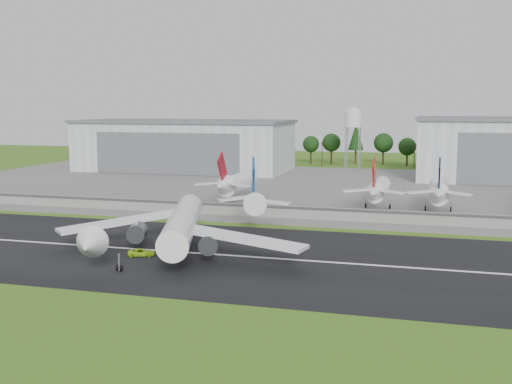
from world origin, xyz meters
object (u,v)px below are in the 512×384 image
(parked_jet_red_b, at_px, (378,189))
(parked_jet_navy, at_px, (439,191))
(main_airliner, at_px, (181,230))
(ground_vehicle, at_px, (141,252))
(parked_jet_red_a, at_px, (235,183))

(parked_jet_red_b, distance_m, parked_jet_navy, 17.06)
(main_airliner, bearing_deg, ground_vehicle, 20.04)
(parked_jet_red_b, xyz_separation_m, parked_jet_navy, (17.06, 0.04, 0.23))
(parked_jet_red_a, bearing_deg, parked_jet_navy, -0.02)
(ground_vehicle, distance_m, parked_jet_navy, 92.23)
(parked_jet_red_b, bearing_deg, ground_vehicle, -119.16)
(parked_jet_red_a, distance_m, parked_jet_red_b, 43.67)
(parked_jet_navy, bearing_deg, parked_jet_red_b, -179.86)
(parked_jet_red_b, bearing_deg, parked_jet_red_a, 179.92)
(parked_jet_red_a, distance_m, parked_jet_navy, 60.73)
(main_airliner, height_order, parked_jet_red_b, main_airliner)
(parked_jet_red_b, bearing_deg, main_airliner, -116.68)
(parked_jet_red_a, relative_size, parked_jet_navy, 1.00)
(ground_vehicle, relative_size, parked_jet_red_b, 0.17)
(main_airliner, bearing_deg, parked_jet_red_a, -99.36)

